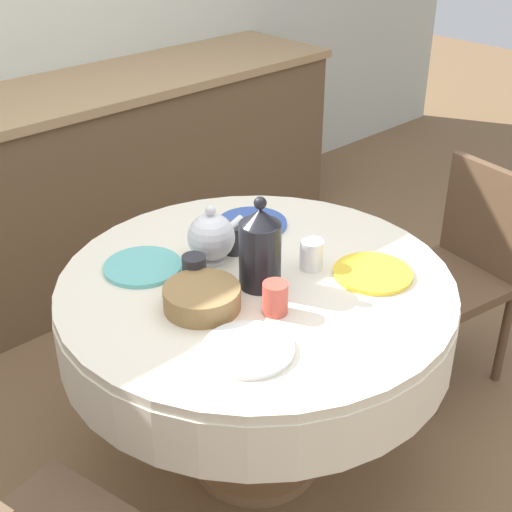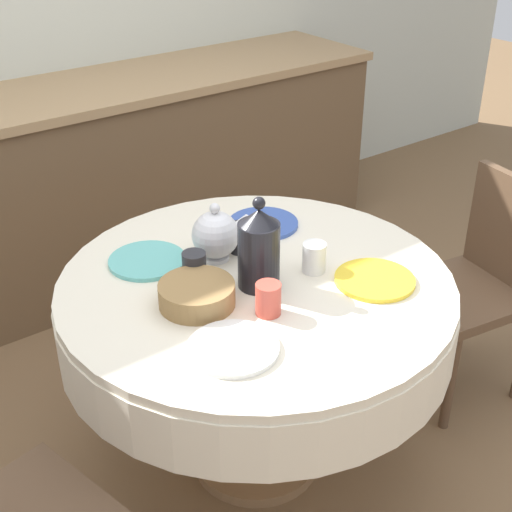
% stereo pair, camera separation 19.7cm
% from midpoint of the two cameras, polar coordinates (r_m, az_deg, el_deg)
% --- Properties ---
extents(ground_plane, '(12.00, 12.00, 0.00)m').
position_cam_midpoint_polar(ground_plane, '(2.59, 2.27, -15.95)').
color(ground_plane, brown).
extents(kitchen_counter, '(3.24, 0.64, 0.95)m').
position_cam_midpoint_polar(kitchen_counter, '(3.38, -13.47, 4.84)').
color(kitchen_counter, brown).
rests_on(kitchen_counter, ground_plane).
extents(dining_table, '(1.20, 1.20, 0.74)m').
position_cam_midpoint_polar(dining_table, '(2.19, 2.58, -4.76)').
color(dining_table, olive).
rests_on(dining_table, ground_plane).
extents(chair_left, '(0.46, 0.46, 0.85)m').
position_cam_midpoint_polar(chair_left, '(2.78, 19.48, -1.62)').
color(chair_left, brown).
rests_on(chair_left, ground_plane).
extents(plate_near_left, '(0.24, 0.24, 0.01)m').
position_cam_midpoint_polar(plate_near_left, '(1.83, 1.26, -7.47)').
color(plate_near_left, white).
rests_on(plate_near_left, dining_table).
extents(cup_near_left, '(0.07, 0.07, 0.09)m').
position_cam_midpoint_polar(cup_near_left, '(1.95, 3.88, -3.53)').
color(cup_near_left, '#CC4C3D').
rests_on(cup_near_left, dining_table).
extents(plate_near_right, '(0.24, 0.24, 0.01)m').
position_cam_midpoint_polar(plate_near_right, '(2.15, 12.08, -1.95)').
color(plate_near_right, yellow).
rests_on(plate_near_right, dining_table).
extents(cup_near_right, '(0.07, 0.07, 0.09)m').
position_cam_midpoint_polar(cup_near_right, '(2.16, 7.28, -0.19)').
color(cup_near_right, white).
rests_on(cup_near_right, dining_table).
extents(plate_far_left, '(0.24, 0.24, 0.01)m').
position_cam_midpoint_polar(plate_far_left, '(2.22, -6.21, -0.43)').
color(plate_far_left, '#60BCB7').
rests_on(plate_far_left, dining_table).
extents(cup_far_left, '(0.07, 0.07, 0.09)m').
position_cam_midpoint_polar(cup_far_left, '(2.09, -2.28, -0.96)').
color(cup_far_left, '#28282D').
rests_on(cup_far_left, dining_table).
extents(plate_far_right, '(0.24, 0.24, 0.01)m').
position_cam_midpoint_polar(plate_far_right, '(2.43, 2.90, 2.55)').
color(plate_far_right, '#3856AD').
rests_on(plate_far_right, dining_table).
extents(cup_far_right, '(0.07, 0.07, 0.09)m').
position_cam_midpoint_polar(cup_far_right, '(2.25, 1.23, 1.40)').
color(cup_far_right, '#28282D').
rests_on(cup_far_right, dining_table).
extents(coffee_carafe, '(0.12, 0.12, 0.28)m').
position_cam_midpoint_polar(coffee_carafe, '(2.04, 3.00, 0.51)').
color(coffee_carafe, black).
rests_on(coffee_carafe, dining_table).
extents(teapot, '(0.20, 0.15, 0.19)m').
position_cam_midpoint_polar(teapot, '(2.19, -0.66, 1.64)').
color(teapot, white).
rests_on(teapot, dining_table).
extents(bread_basket, '(0.22, 0.22, 0.07)m').
position_cam_midpoint_polar(bread_basket, '(1.99, -1.95, -3.17)').
color(bread_basket, olive).
rests_on(bread_basket, dining_table).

